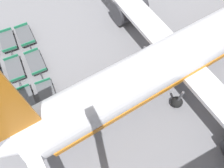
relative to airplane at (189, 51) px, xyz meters
name	(u,v)px	position (x,y,z in m)	size (l,w,h in m)	color
airplane	(189,51)	(0.00, 0.00, 0.00)	(34.35, 37.91, 12.65)	white
baggage_dolly_row_near_col_c	(3,110)	(-3.71, -17.67, -3.00)	(3.71, 1.78, 0.92)	#515459
baggage_dolly_row_mid_a_col_a	(8,41)	(-11.69, -15.21, -3.00)	(3.71, 1.79, 0.92)	#515459
baggage_dolly_row_mid_a_col_b	(15,69)	(-7.66, -15.48, -3.00)	(3.70, 1.76, 0.92)	#515459
baggage_dolly_row_mid_a_col_c	(26,101)	(-3.63, -15.47, -3.00)	(3.70, 1.74, 0.92)	#515459
baggage_dolly_row_mid_b_col_a	(25,36)	(-11.56, -13.23, -3.00)	(3.69, 1.72, 0.92)	#515459
baggage_dolly_row_mid_b_col_b	(36,63)	(-7.50, -13.28, -3.00)	(3.68, 1.70, 0.92)	#515459
baggage_dolly_row_mid_b_col_c	(47,94)	(-3.39, -13.42, -3.00)	(3.72, 1.81, 0.92)	#515459
stand_guidance_stripe	(101,79)	(-2.76, -7.85, -3.47)	(3.20, 36.13, 0.01)	white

